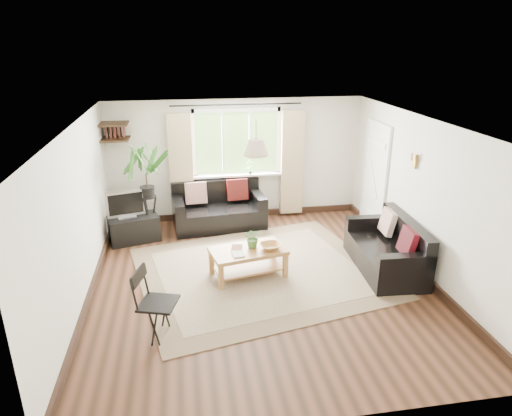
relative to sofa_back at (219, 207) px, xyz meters
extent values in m
plane|color=black|center=(0.42, -2.26, -0.41)|extent=(5.50, 5.50, 0.00)
plane|color=white|center=(0.42, -2.26, 1.99)|extent=(5.50, 5.50, 0.00)
cube|color=silver|center=(0.42, 0.49, 0.79)|extent=(5.00, 0.02, 2.40)
cube|color=silver|center=(0.42, -5.01, 0.79)|extent=(5.00, 0.02, 2.40)
cube|color=silver|center=(-2.08, -2.26, 0.79)|extent=(0.02, 5.50, 2.40)
cube|color=silver|center=(2.92, -2.26, 0.79)|extent=(0.02, 5.50, 2.40)
cube|color=beige|center=(0.47, -1.97, -0.40)|extent=(4.22, 3.82, 0.02)
cube|color=silver|center=(2.89, -0.56, 0.59)|extent=(0.06, 0.96, 2.06)
imported|color=#3D692A|center=(0.36, -1.98, 0.21)|extent=(0.31, 0.28, 0.31)
imported|color=#A17037|center=(0.61, -2.09, 0.09)|extent=(0.35, 0.35, 0.08)
imported|color=silver|center=(0.01, -2.21, 0.06)|extent=(0.19, 0.25, 0.02)
imported|color=brown|center=(0.02, -1.98, 0.06)|extent=(0.21, 0.25, 0.02)
cube|color=black|center=(-1.58, -0.40, -0.18)|extent=(0.96, 0.70, 0.47)
imported|color=#2D6023|center=(0.67, 0.37, 0.66)|extent=(0.14, 0.10, 0.27)
camera|label=1|loc=(-0.64, -8.27, 3.08)|focal=32.00mm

